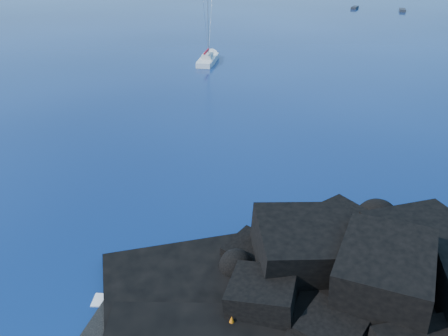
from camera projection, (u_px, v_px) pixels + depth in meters
The scene contains 8 objects.
headland at pixel (371, 321), 20.11m from camera, with size 24.00×24.00×3.60m, color black, non-canonical shape.
surf_foam at pixel (207, 278), 22.78m from camera, with size 10.00×8.00×0.06m, color white, non-canonical shape.
sailboat at pixel (208, 62), 66.56m from camera, with size 2.26×10.80×11.32m, color white, non-canonical shape.
towel at pixel (171, 318), 19.80m from camera, with size 1.97×0.93×0.05m, color white.
sunbather at pixel (170, 316), 19.74m from camera, with size 1.66×0.41×0.22m, color tan, non-canonical shape.
marker_cone at pixel (232, 321), 19.24m from camera, with size 0.40×0.40×0.61m, color orange.
distant_boat_a at pixel (355, 9), 127.66m from camera, with size 1.49×4.79×0.64m, color black.
distant_boat_b at pixel (402, 11), 122.18m from camera, with size 1.57×5.05×0.67m, color #26272B.
Camera 1 is at (8.12, -12.56, 15.32)m, focal length 35.00 mm.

